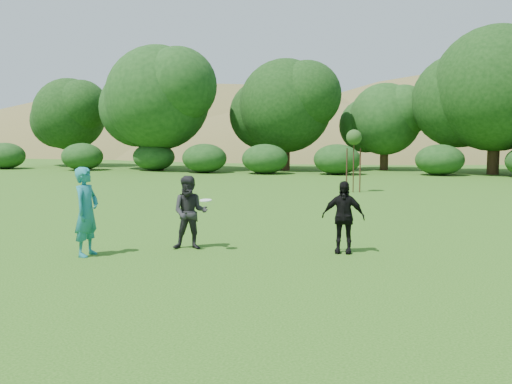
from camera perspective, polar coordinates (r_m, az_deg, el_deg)
ground at (r=12.62m, az=-3.17°, el=-6.34°), size 120.00×120.00×0.00m
player_teal at (r=12.94m, az=-16.59°, el=-1.90°), size 0.49×0.73×1.94m
player_grey at (r=13.22m, az=-6.62°, el=-2.06°), size 0.95×0.81×1.70m
player_black at (r=12.86m, az=8.70°, el=-2.49°), size 0.95×0.40×1.62m
frisbee at (r=12.86m, az=-5.06°, el=-0.83°), size 0.27×0.27×0.04m
sapling at (r=26.23m, az=9.77°, el=5.24°), size 0.70×0.70×2.85m
hillside at (r=81.69m, az=10.33°, el=-4.55°), size 150.00×72.00×52.00m
tree_row at (r=40.56m, az=13.10°, el=8.84°), size 53.92×10.38×9.62m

